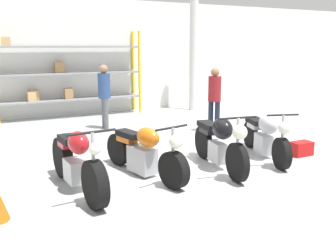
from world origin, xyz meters
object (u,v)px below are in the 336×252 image
object	(u,v)px
motorcycle_orange	(144,152)
person_near_rack	(104,91)
toolbox	(301,149)
shelving_rack	(66,75)
motorcycle_red	(77,162)
motorcycle_silver	(265,134)
person_browsing	(214,95)
motorcycle_black	(220,141)

from	to	relation	value
motorcycle_orange	person_near_rack	size ratio (longest dim) A/B	1.26
person_near_rack	motorcycle_orange	bearing A→B (deg)	86.29
motorcycle_orange	toolbox	bearing A→B (deg)	71.16
shelving_rack	motorcycle_red	world-z (taller)	shelving_rack
motorcycle_orange	motorcycle_silver	world-z (taller)	motorcycle_silver
person_browsing	motorcycle_orange	bearing A→B (deg)	5.67
person_near_rack	toolbox	distance (m)	5.08
person_near_rack	shelving_rack	bearing A→B (deg)	-71.80
motorcycle_black	motorcycle_silver	world-z (taller)	motorcycle_black
person_near_rack	toolbox	bearing A→B (deg)	127.34
motorcycle_silver	motorcycle_red	bearing A→B (deg)	-70.78
shelving_rack	person_near_rack	distance (m)	2.17
motorcycle_orange	motorcycle_silver	distance (m)	2.54
shelving_rack	motorcycle_black	distance (m)	6.41
motorcycle_black	toolbox	distance (m)	1.98
motorcycle_orange	motorcycle_silver	xyz separation A→B (m)	(2.53, -0.10, 0.06)
person_near_rack	motorcycle_red	bearing A→B (deg)	71.32
motorcycle_orange	person_browsing	bearing A→B (deg)	114.65
motorcycle_orange	motorcycle_black	xyz separation A→B (m)	(1.32, -0.29, 0.11)
motorcycle_red	person_browsing	world-z (taller)	person_browsing
motorcycle_orange	motorcycle_silver	bearing A→B (deg)	74.89
shelving_rack	motorcycle_red	xyz separation A→B (m)	(-1.19, -6.12, -0.84)
motorcycle_silver	person_browsing	bearing A→B (deg)	-170.58
person_near_rack	toolbox	world-z (taller)	person_near_rack
motorcycle_red	toolbox	size ratio (longest dim) A/B	4.88
shelving_rack	motorcycle_red	size ratio (longest dim) A/B	2.02
motorcycle_black	person_browsing	size ratio (longest dim) A/B	1.24
shelving_rack	toolbox	world-z (taller)	shelving_rack
person_browsing	toolbox	distance (m)	2.71
motorcycle_red	motorcycle_silver	bearing A→B (deg)	86.17
motorcycle_silver	person_browsing	world-z (taller)	person_browsing
motorcycle_red	motorcycle_black	world-z (taller)	motorcycle_red
motorcycle_red	toolbox	world-z (taller)	motorcycle_red
person_browsing	toolbox	size ratio (longest dim) A/B	3.69
motorcycle_black	motorcycle_silver	distance (m)	1.23
person_browsing	toolbox	bearing A→B (deg)	66.75
person_near_rack	person_browsing	bearing A→B (deg)	149.30
motorcycle_silver	person_browsing	distance (m)	2.39
motorcycle_red	motorcycle_silver	world-z (taller)	motorcycle_red
motorcycle_red	motorcycle_orange	size ratio (longest dim) A/B	1.02
shelving_rack	motorcycle_black	world-z (taller)	shelving_rack
motorcycle_silver	person_near_rack	bearing A→B (deg)	-135.27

